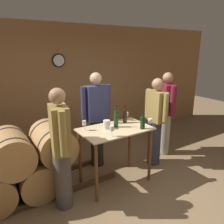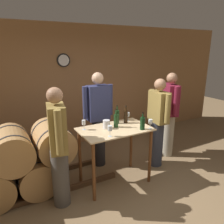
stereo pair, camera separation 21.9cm
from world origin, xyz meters
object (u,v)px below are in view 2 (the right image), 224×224
(wine_bottle_far_left, at_px, (116,120))
(wine_bottle_center, at_px, (126,116))
(wine_glass_near_right, at_px, (128,115))
(person_host, at_px, (169,113))
(person_visitor_with_scarf, at_px, (158,121))
(person_visitor_near_door, at_px, (98,118))
(wine_glass_far_side, at_px, (150,122))
(person_visitor_bearded, at_px, (58,146))
(wine_bottle_right, at_px, (142,123))
(wine_glass_near_center, at_px, (110,129))
(wine_glass_near_left, at_px, (84,123))
(ice_bucket, at_px, (106,124))
(wine_bottle_left, at_px, (117,116))

(wine_bottle_far_left, distance_m, wine_bottle_center, 0.27)
(wine_glass_near_right, relative_size, person_host, 0.09)
(person_visitor_with_scarf, height_order, person_visitor_near_door, person_visitor_near_door)
(wine_glass_far_side, height_order, person_visitor_bearded, person_visitor_bearded)
(wine_bottle_far_left, bearing_deg, wine_glass_far_side, -35.69)
(person_visitor_with_scarf, relative_size, person_visitor_near_door, 0.94)
(wine_bottle_right, bearing_deg, wine_bottle_far_left, 136.84)
(wine_glass_near_center, distance_m, person_visitor_bearded, 0.75)
(wine_glass_near_left, relative_size, person_visitor_with_scarf, 0.09)
(wine_bottle_center, bearing_deg, ice_bucket, -169.20)
(wine_glass_near_left, bearing_deg, person_visitor_bearded, -147.90)
(wine_bottle_left, height_order, wine_bottle_center, wine_bottle_left)
(wine_glass_near_right, bearing_deg, ice_bucket, -162.69)
(wine_bottle_left, xyz_separation_m, wine_bottle_right, (0.20, -0.45, -0.02))
(wine_glass_near_left, bearing_deg, wine_glass_far_side, -25.84)
(wine_bottle_right, height_order, wine_glass_near_right, wine_bottle_right)
(ice_bucket, height_order, person_visitor_near_door, person_visitor_near_door)
(wine_bottle_far_left, bearing_deg, wine_glass_near_right, 28.14)
(wine_glass_near_left, height_order, ice_bucket, wine_glass_near_left)
(wine_bottle_far_left, xyz_separation_m, wine_glass_near_right, (0.35, 0.18, -0.01))
(wine_bottle_right, relative_size, person_visitor_near_door, 0.16)
(wine_glass_far_side, bearing_deg, person_visitor_bearded, 174.13)
(person_visitor_bearded, bearing_deg, wine_bottle_left, 16.57)
(wine_glass_near_right, distance_m, person_visitor_with_scarf, 0.62)
(wine_glass_near_left, relative_size, ice_bucket, 1.17)
(wine_bottle_far_left, xyz_separation_m, ice_bucket, (-0.16, 0.03, -0.05))
(ice_bucket, bearing_deg, person_visitor_near_door, 77.46)
(wine_bottle_far_left, relative_size, ice_bucket, 2.27)
(wine_glass_near_left, relative_size, wine_glass_near_right, 1.06)
(wine_glass_near_right, relative_size, person_visitor_with_scarf, 0.09)
(wine_bottle_far_left, relative_size, wine_bottle_center, 1.00)
(wine_bottle_center, bearing_deg, wine_bottle_far_left, -157.27)
(wine_bottle_left, relative_size, person_host, 0.18)
(wine_bottle_far_left, relative_size, person_visitor_with_scarf, 0.18)
(wine_bottle_far_left, distance_m, person_visitor_with_scarf, 0.94)
(person_host, bearing_deg, wine_glass_far_side, -148.29)
(wine_bottle_left, relative_size, wine_glass_near_left, 2.00)
(person_visitor_with_scarf, bearing_deg, wine_bottle_right, -150.55)
(wine_bottle_right, distance_m, person_visitor_near_door, 0.96)
(wine_bottle_far_left, xyz_separation_m, wine_glass_near_center, (-0.27, -0.30, 0.01))
(wine_glass_near_right, bearing_deg, wine_bottle_right, -94.16)
(wine_glass_near_left, distance_m, person_host, 1.92)
(person_host, bearing_deg, wine_bottle_right, -152.65)
(wine_bottle_far_left, bearing_deg, wine_bottle_left, 54.67)
(person_visitor_with_scarf, height_order, person_visitor_bearded, person_visitor_bearded)
(wine_bottle_center, xyz_separation_m, ice_bucket, (-0.41, -0.08, -0.05))
(wine_glass_near_right, bearing_deg, wine_bottle_left, -173.38)
(person_host, bearing_deg, wine_bottle_far_left, -168.93)
(wine_bottle_left, bearing_deg, person_host, 5.18)
(wine_glass_far_side, relative_size, ice_bucket, 1.12)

